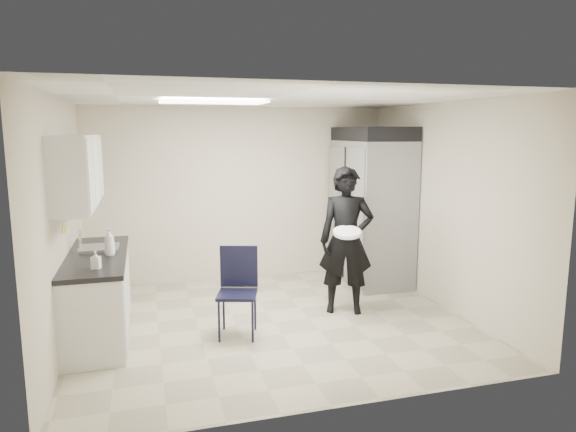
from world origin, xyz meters
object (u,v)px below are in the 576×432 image
object	(u,v)px
man_tuxedo	(346,240)
lower_counter	(98,296)
folding_chair	(237,294)
commercial_fridge	(371,212)

from	to	relation	value
man_tuxedo	lower_counter	bearing A→B (deg)	-161.19
folding_chair	man_tuxedo	distance (m)	1.56
commercial_fridge	man_tuxedo	distance (m)	1.45
folding_chair	lower_counter	bearing A→B (deg)	178.34
lower_counter	commercial_fridge	xyz separation A→B (m)	(3.78, 1.07, 0.62)
lower_counter	folding_chair	world-z (taller)	folding_chair
lower_counter	commercial_fridge	size ratio (longest dim) A/B	0.90
folding_chair	man_tuxedo	xyz separation A→B (m)	(1.44, 0.41, 0.43)
commercial_fridge	folding_chair	size ratio (longest dim) A/B	2.21
lower_counter	folding_chair	xyz separation A→B (m)	(1.47, -0.49, 0.04)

